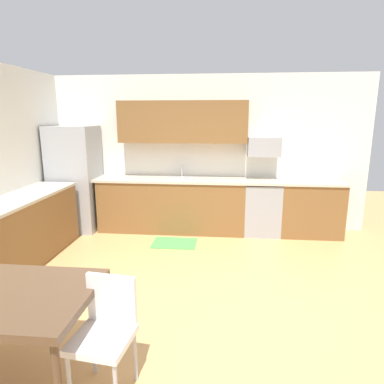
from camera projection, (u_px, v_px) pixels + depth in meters
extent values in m
plane|color=tan|center=(183.00, 299.00, 3.68)|extent=(12.00, 12.00, 0.00)
cube|color=white|center=(201.00, 153.00, 5.96)|extent=(5.80, 0.10, 2.70)
cube|color=brown|center=(172.00, 206.00, 5.86)|extent=(2.53, 0.60, 0.90)
cube|color=brown|center=(310.00, 209.00, 5.64)|extent=(1.02, 0.60, 0.90)
cube|color=brown|center=(25.00, 230.00, 4.57)|extent=(0.60, 2.00, 0.90)
cube|color=beige|center=(199.00, 180.00, 5.71)|extent=(4.80, 0.64, 0.04)
cube|color=beige|center=(21.00, 197.00, 4.47)|extent=(0.64, 2.00, 0.04)
cube|color=brown|center=(183.00, 122.00, 5.65)|extent=(2.20, 0.34, 0.70)
cube|color=#9EA0A5|center=(76.00, 179.00, 5.84)|extent=(0.76, 0.70, 1.83)
cube|color=#999BA0|center=(262.00, 208.00, 5.71)|extent=(0.60, 0.60, 0.88)
cube|color=black|center=(263.00, 183.00, 5.61)|extent=(0.60, 0.60, 0.03)
cube|color=#9EA0A5|center=(264.00, 147.00, 5.58)|extent=(0.54, 0.36, 0.32)
cube|color=#A5A8AD|center=(181.00, 182.00, 5.75)|extent=(0.48, 0.40, 0.14)
cylinder|color=#B2B5BA|center=(182.00, 171.00, 5.89)|extent=(0.02, 0.02, 0.24)
cylinder|color=brown|center=(103.00, 315.00, 2.81)|extent=(0.05, 0.05, 0.67)
cube|color=white|center=(102.00, 339.00, 2.33)|extent=(0.44, 0.44, 0.05)
cube|color=white|center=(112.00, 300.00, 2.46)|extent=(0.38, 0.08, 0.40)
cylinder|color=#B2B2B7|center=(69.00, 382.00, 2.26)|extent=(0.03, 0.03, 0.42)
cylinder|color=#B2B2B7|center=(94.00, 349.00, 2.58)|extent=(0.03, 0.03, 0.42)
cylinder|color=#B2B2B7|center=(135.00, 355.00, 2.51)|extent=(0.03, 0.03, 0.42)
cube|color=#4CA54C|center=(174.00, 243.00, 5.31)|extent=(0.70, 0.50, 0.01)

